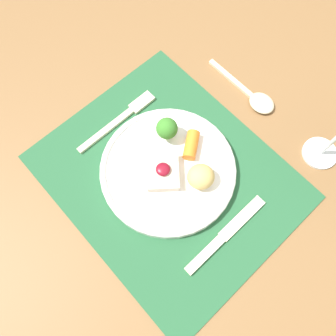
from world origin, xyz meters
name	(u,v)px	position (x,y,z in m)	size (l,w,h in m)	color
ground_plane	(168,237)	(0.00, 0.00, 0.00)	(8.00, 8.00, 0.00)	brown
dining_table	(168,189)	(0.00, 0.00, 0.69)	(1.45, 1.21, 0.77)	brown
placemat	(168,177)	(0.00, 0.00, 0.78)	(0.45, 0.37, 0.00)	#235633
dinner_plate	(170,168)	(-0.01, 0.01, 0.79)	(0.25, 0.25, 0.07)	white
fork	(122,118)	(-0.15, 0.01, 0.78)	(0.02, 0.19, 0.01)	beige
knife	(220,239)	(0.15, -0.01, 0.78)	(0.02, 0.19, 0.01)	beige
spoon	(256,99)	(0.00, 0.25, 0.78)	(0.17, 0.05, 0.02)	beige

